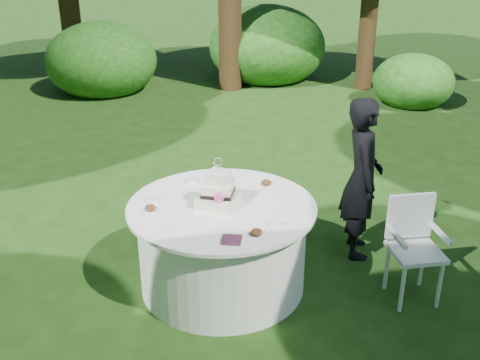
% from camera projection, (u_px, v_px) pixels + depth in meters
% --- Properties ---
extents(ground, '(80.00, 80.00, 0.00)m').
position_uv_depth(ground, '(223.00, 284.00, 4.90)').
color(ground, '#1D360E').
rests_on(ground, ground).
extents(napkins, '(0.14, 0.14, 0.02)m').
position_uv_depth(napkins, '(232.00, 240.00, 4.06)').
color(napkins, '#4E2138').
rests_on(napkins, table).
extents(feather_plume, '(0.48, 0.07, 0.01)m').
position_uv_depth(feather_plume, '(187.00, 229.00, 4.21)').
color(feather_plume, white).
rests_on(feather_plume, table).
extents(guest, '(0.39, 0.57, 1.52)m').
position_uv_depth(guest, '(362.00, 179.00, 5.11)').
color(guest, black).
rests_on(guest, ground).
extents(table, '(1.56, 1.56, 0.77)m').
position_uv_depth(table, '(222.00, 245.00, 4.75)').
color(table, white).
rests_on(table, ground).
extents(cake, '(0.37, 0.37, 0.42)m').
position_uv_depth(cake, '(218.00, 193.00, 4.54)').
color(cake, silver).
rests_on(cake, table).
extents(chair, '(0.48, 0.48, 0.88)m').
position_uv_depth(chair, '(413.00, 240.00, 4.58)').
color(chair, white).
rests_on(chair, ground).
extents(votives, '(1.14, 0.85, 0.04)m').
position_uv_depth(votives, '(205.00, 200.00, 4.64)').
color(votives, white).
rests_on(votives, table).
extents(petal_cups, '(1.00, 0.99, 0.05)m').
position_uv_depth(petal_cups, '(225.00, 206.00, 4.52)').
color(petal_cups, '#562D16').
rests_on(petal_cups, table).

